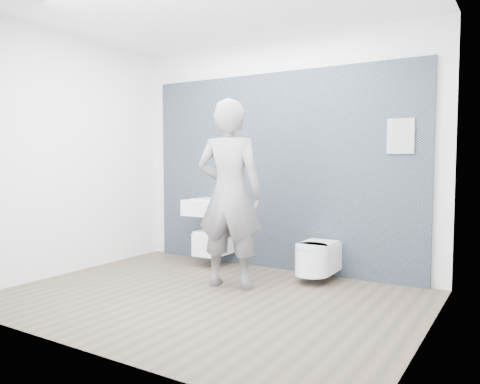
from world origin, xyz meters
The scene contains 8 objects.
ground centered at (0.00, 0.00, 0.00)m, with size 4.00×4.00×0.00m, color brown.
room_shell centered at (0.00, 0.00, 1.74)m, with size 4.00×4.00×4.00m.
tile_wall centered at (0.00, 1.47, 0.00)m, with size 3.60×0.06×2.40m, color black.
washbasin centered at (-0.76, 1.19, 0.75)m, with size 0.67×0.50×0.50m.
toilet_square centered at (-0.76, 1.20, 0.31)m, with size 0.34×0.49×0.65m.
toilet_rounded centered at (0.67, 1.13, 0.26)m, with size 0.37×0.62×0.34m.
info_placard centered at (1.47, 1.43, 0.00)m, with size 0.28×0.03×0.37m, color silver.
visitor centered at (-0.03, 0.44, 0.98)m, with size 0.72×0.47×1.97m, color slate.
Camera 1 is at (2.62, -3.66, 1.35)m, focal length 35.00 mm.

